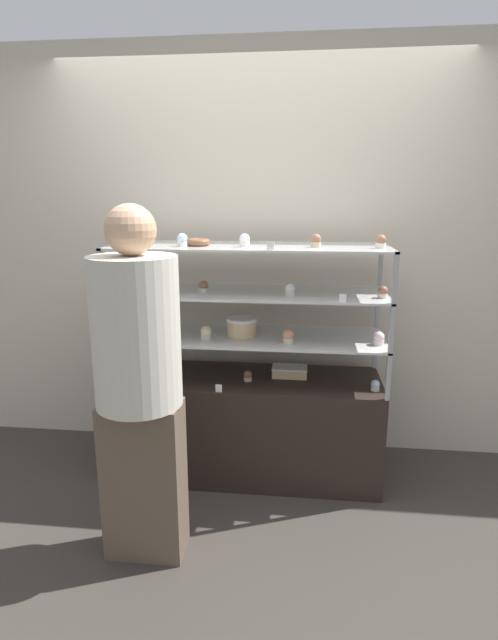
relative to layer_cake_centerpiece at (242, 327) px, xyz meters
The scene contains 30 objects.
ground_plane 0.93m from the layer_cake_centerpiece, 20.35° to the left, with size 20.00×20.00×0.00m, color #38332D.
back_wall 0.57m from the layer_cake_centerpiece, 84.50° to the left, with size 8.00×0.05×2.60m.
display_base 0.63m from the layer_cake_centerpiece, 20.35° to the left, with size 1.56×0.54×0.62m.
display_riser_lower 0.08m from the layer_cake_centerpiece, 20.35° to the left, with size 1.56×0.54×0.26m.
display_riser_middle 0.20m from the layer_cake_centerpiece, 20.35° to the left, with size 1.56×0.54×0.26m.
display_riser_upper 0.46m from the layer_cake_centerpiece, 20.35° to the left, with size 1.56×0.54×0.26m.
layer_cake_centerpiece is the anchor object (origin of this frame).
sheet_cake_frosted 0.41m from the layer_cake_centerpiece, 12.04° to the left, with size 0.21×0.13×0.06m.
cupcake_0 0.75m from the layer_cake_centerpiece, behind, with size 0.05×0.05×0.06m.
cupcake_1 0.29m from the layer_cake_centerpiece, 44.24° to the right, with size 0.05×0.05×0.06m.
cupcake_2 0.83m from the layer_cake_centerpiece, ahead, with size 0.05×0.05×0.06m.
price_tag_0 0.39m from the layer_cake_centerpiece, 112.72° to the right, with size 0.04×0.00×0.04m.
cupcake_3 0.68m from the layer_cake_centerpiece, behind, with size 0.06×0.06×0.08m.
cupcake_4 0.21m from the layer_cake_centerpiece, 156.03° to the right, with size 0.06×0.06×0.08m.
cupcake_5 0.30m from the layer_cake_centerpiece, 21.79° to the right, with size 0.06×0.06×0.08m.
cupcake_6 0.78m from the layer_cake_centerpiece, ahead, with size 0.06×0.06×0.08m.
price_tag_1 0.55m from the layer_cake_centerpiece, 154.43° to the right, with size 0.04×0.00×0.04m.
cupcake_7 0.73m from the layer_cake_centerpiece, behind, with size 0.05×0.05×0.07m.
cupcake_8 0.32m from the layer_cake_centerpiece, 168.38° to the right, with size 0.05×0.05×0.07m.
cupcake_9 0.38m from the layer_cake_centerpiece, 17.76° to the right, with size 0.05×0.05×0.07m.
cupcake_10 0.82m from the layer_cake_centerpiece, ahead, with size 0.05×0.05×0.07m.
price_tag_2 0.65m from the layer_cake_centerpiece, 23.05° to the right, with size 0.04×0.00×0.04m.
cupcake_11 0.86m from the layer_cake_centerpiece, behind, with size 0.06×0.06×0.07m.
cupcake_12 0.60m from the layer_cake_centerpiece, 164.53° to the right, with size 0.06×0.06×0.07m.
cupcake_13 0.51m from the layer_cake_centerpiece, 69.66° to the right, with size 0.06×0.06×0.07m.
cupcake_14 0.66m from the layer_cake_centerpiece, ahead, with size 0.06×0.06×0.07m.
cupcake_15 0.91m from the layer_cake_centerpiece, ahead, with size 0.06×0.06×0.07m.
price_tag_3 0.58m from the layer_cake_centerpiece, 52.67° to the right, with size 0.04×0.00×0.04m.
donut_glazed 0.55m from the layer_cake_centerpiece, behind, with size 0.13×0.13×0.04m.
customer_figure 0.85m from the layer_cake_centerpiece, 115.33° to the right, with size 0.38×0.38×1.65m.
Camera 1 is at (0.32, -2.81, 1.67)m, focal length 28.00 mm.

